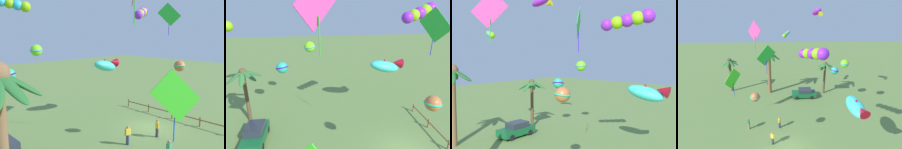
# 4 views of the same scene
# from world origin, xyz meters

# --- Properties ---
(palm_tree_0) EXTENTS (3.85, 3.75, 7.66)m
(palm_tree_0) POSITION_xyz_m (-2.83, 14.41, 5.51)
(palm_tree_0) COLOR brown
(palm_tree_0) RESTS_ON ground
(palm_tree_1) EXTENTS (3.28, 3.29, 5.65)m
(palm_tree_1) POSITION_xyz_m (6.48, 13.84, 4.32)
(palm_tree_1) COLOR brown
(palm_tree_1) RESTS_ON ground
(palm_tree_2) EXTENTS (2.84, 3.09, 6.02)m
(palm_tree_2) POSITION_xyz_m (-9.52, 15.36, 4.41)
(palm_tree_2) COLOR brown
(palm_tree_2) RESTS_ON ground
(parked_car_0) EXTENTS (3.93, 1.79, 1.51)m
(parked_car_0) POSITION_xyz_m (2.94, 12.36, 0.75)
(parked_car_0) COLOR #145B2D
(parked_car_0) RESTS_ON ground
(spectator_0) EXTENTS (0.46, 0.41, 1.59)m
(spectator_0) POSITION_xyz_m (-1.78, 1.27, 0.81)
(spectator_0) COLOR #38383D
(spectator_0) RESTS_ON ground
(spectator_1) EXTENTS (0.34, 0.53, 1.59)m
(spectator_1) POSITION_xyz_m (-1.06, 4.22, 0.81)
(spectator_1) COLOR #2D3351
(spectator_1) RESTS_ON ground
(spectator_2) EXTENTS (0.30, 0.54, 1.59)m
(spectator_2) POSITION_xyz_m (-4.84, 4.14, 0.81)
(spectator_2) COLOR gray
(spectator_2) RESTS_ON ground
(kite_diamond_0) EXTENTS (1.59, 2.38, 3.92)m
(kite_diamond_0) POSITION_xyz_m (-6.97, 7.04, 5.56)
(kite_diamond_0) COLOR #3FE328
(kite_diamond_1) EXTENTS (1.63, 1.04, 2.65)m
(kite_diamond_1) POSITION_xyz_m (-1.99, 0.39, 10.35)
(kite_diamond_1) COLOR green
(kite_diamond_2) EXTENTS (1.79, 1.94, 3.61)m
(kite_diamond_2) POSITION_xyz_m (-3.79, 6.73, 11.59)
(kite_diamond_2) COLOR #EE44A8
(kite_fish_3) EXTENTS (1.82, 3.69, 1.75)m
(kite_fish_3) POSITION_xyz_m (6.42, -0.27, 5.40)
(kite_fish_3) COLOR #3DD5CD
(kite_fish_4) EXTENTS (1.49, 2.43, 1.34)m
(kite_fish_4) POSITION_xyz_m (3.95, 9.53, 13.60)
(kite_fish_4) COLOR #A520E6
(kite_ball_5) EXTENTS (1.29, 1.30, 1.07)m
(kite_ball_5) POSITION_xyz_m (7.49, 7.43, 7.33)
(kite_ball_5) COLOR #73E31B
(kite_tube_6) EXTENTS (2.18, 3.23, 1.43)m
(kite_tube_6) POSITION_xyz_m (1.96, -0.85, 10.83)
(kite_tube_6) COLOR #9726EA
(kite_ball_7) EXTENTS (1.39, 1.39, 0.89)m
(kite_ball_7) POSITION_xyz_m (-3.24, 0.55, 6.26)
(kite_ball_7) COLOR #C36B37
(kite_ball_8) EXTENTS (1.74, 1.74, 1.14)m
(kite_ball_8) POSITION_xyz_m (7.08, 10.23, 5.38)
(kite_ball_8) COLOR #2AB59B
(kite_tube_9) EXTENTS (1.19, 2.05, 0.84)m
(kite_tube_9) POSITION_xyz_m (0.05, 12.43, 10.39)
(kite_tube_9) COLOR #84C113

